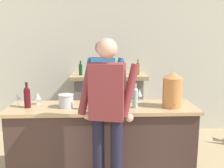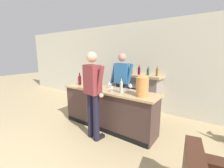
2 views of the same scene
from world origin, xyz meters
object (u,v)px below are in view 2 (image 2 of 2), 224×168
(person_bartender, at_px, (122,84))
(wine_glass_near_bucket, at_px, (86,80))
(wine_bottle_burgundy_dark, at_px, (99,84))
(copper_dispenser, at_px, (142,85))
(wine_glass_by_dispenser, at_px, (112,87))
(person_customer, at_px, (93,92))
(wine_glass_front_left, at_px, (109,83))
(wine_bottle_port_short, at_px, (80,79))
(wine_glass_front_right, at_px, (78,79))
(fireplace_stone, at_px, (139,92))
(wine_glass_mid_counter, at_px, (131,85))
(ice_bucket_steel, at_px, (93,84))
(wine_bottle_cabernet_heavy, at_px, (121,86))

(person_bartender, distance_m, wine_glass_near_bucket, 0.98)
(wine_bottle_burgundy_dark, bearing_deg, person_bartender, 77.89)
(copper_dispenser, bearing_deg, wine_glass_by_dispenser, -173.33)
(copper_dispenser, height_order, wine_glass_by_dispenser, copper_dispenser)
(person_customer, height_order, wine_glass_front_left, person_customer)
(wine_bottle_port_short, bearing_deg, wine_glass_front_left, 7.61)
(person_customer, distance_m, wine_glass_front_right, 1.31)
(person_customer, xyz_separation_m, wine_glass_front_left, (-0.10, 0.69, 0.07))
(fireplace_stone, bearing_deg, wine_glass_mid_counter, -73.31)
(ice_bucket_steel, bearing_deg, copper_dispenser, -1.59)
(wine_bottle_cabernet_heavy, height_order, wine_glass_mid_counter, wine_bottle_cabernet_heavy)
(wine_bottle_cabernet_heavy, distance_m, wine_glass_mid_counter, 0.27)
(wine_bottle_cabernet_heavy, relative_size, wine_glass_near_bucket, 2.08)
(wine_glass_front_left, bearing_deg, wine_glass_near_bucket, 177.77)
(person_customer, distance_m, wine_glass_mid_counter, 0.89)
(wine_glass_front_right, bearing_deg, wine_glass_mid_counter, 4.49)
(ice_bucket_steel, relative_size, wine_glass_front_left, 1.10)
(wine_bottle_burgundy_dark, distance_m, wine_glass_mid_counter, 0.74)
(wine_glass_front_left, xyz_separation_m, wine_glass_mid_counter, (0.55, 0.07, 0.00))
(person_bartender, xyz_separation_m, wine_glass_mid_counter, (0.50, -0.43, 0.09))
(wine_glass_near_bucket, xyz_separation_m, wine_glass_front_right, (-0.23, -0.09, 0.02))
(wine_glass_by_dispenser, relative_size, wine_glass_near_bucket, 0.96)
(ice_bucket_steel, xyz_separation_m, wine_glass_near_bucket, (-0.40, 0.16, 0.02))
(wine_glass_by_dispenser, relative_size, wine_glass_mid_counter, 0.81)
(wine_bottle_burgundy_dark, relative_size, wine_glass_near_bucket, 2.01)
(person_customer, height_order, ice_bucket_steel, person_customer)
(person_customer, xyz_separation_m, ice_bucket_steel, (-0.51, 0.56, 0.02))
(wine_bottle_port_short, height_order, wine_glass_near_bucket, wine_bottle_port_short)
(copper_dispenser, distance_m, wine_bottle_port_short, 1.85)
(wine_glass_near_bucket, bearing_deg, wine_bottle_burgundy_dark, -22.41)
(copper_dispenser, bearing_deg, person_bartender, 143.34)
(fireplace_stone, bearing_deg, person_bartender, -98.29)
(ice_bucket_steel, height_order, wine_bottle_cabernet_heavy, wine_bottle_cabernet_heavy)
(wine_glass_near_bucket, relative_size, wine_glass_front_right, 0.91)
(wine_glass_by_dispenser, bearing_deg, wine_glass_front_left, 134.91)
(person_customer, relative_size, wine_glass_near_bucket, 11.62)
(copper_dispenser, xyz_separation_m, ice_bucket_steel, (-1.35, 0.04, -0.14))
(ice_bucket_steel, relative_size, wine_glass_near_bucket, 1.25)
(wine_bottle_cabernet_heavy, xyz_separation_m, wine_glass_near_bucket, (-1.28, 0.22, -0.04))
(person_customer, bearing_deg, wine_glass_by_dispenser, 70.88)
(fireplace_stone, relative_size, wine_bottle_port_short, 4.53)
(wine_bottle_cabernet_heavy, bearing_deg, wine_bottle_port_short, 177.19)
(wine_bottle_burgundy_dark, bearing_deg, wine_glass_by_dispenser, 1.07)
(wine_glass_near_bucket, distance_m, wine_glass_mid_counter, 1.37)
(wine_glass_front_left, distance_m, wine_glass_front_right, 1.05)
(ice_bucket_steel, height_order, wine_bottle_port_short, wine_bottle_port_short)
(person_bartender, bearing_deg, wine_glass_front_left, -95.28)
(person_bartender, distance_m, wine_glass_mid_counter, 0.67)
(wine_glass_by_dispenser, bearing_deg, person_customer, -109.12)
(wine_glass_near_bucket, bearing_deg, wine_bottle_port_short, -120.73)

